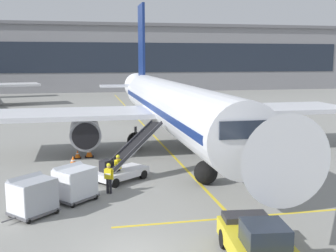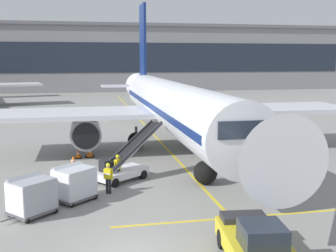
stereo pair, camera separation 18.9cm
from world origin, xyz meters
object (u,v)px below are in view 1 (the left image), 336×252
Objects in this scene: safety_cone_engine_keepout at (89,152)px; safety_cone_wingtip at (78,154)px; ground_crew_by_loader at (118,167)px; safety_cone_nose_mark at (73,161)px; baggage_cart_lead at (74,182)px; baggage_cart_second at (32,195)px; pushback_tug at (258,243)px; ground_crew_by_carts at (109,176)px; belt_loader at (124,166)px; parked_airplane at (171,106)px.

safety_cone_wingtip is at bearing -166.26° from safety_cone_engine_keepout.
ground_crew_by_loader is 7.42m from safety_cone_engine_keepout.
safety_cone_wingtip is 2.56m from safety_cone_nose_mark.
ground_crew_by_loader reaches higher than safety_cone_nose_mark.
baggage_cart_lead is 9.85m from safety_cone_wingtip.
safety_cone_engine_keepout is at bearing 67.29° from safety_cone_nose_mark.
baggage_cart_second reaches higher than safety_cone_wingtip.
ground_crew_by_carts is (-4.79, 9.35, 0.17)m from pushback_tug.
ground_crew_by_carts reaches higher than safety_cone_nose_mark.
ground_crew_by_loader is 2.75× the size of safety_cone_wingtip.
baggage_cart_second is 10.95m from pushback_tug.
belt_loader is 1.04× the size of pushback_tug.
belt_loader is 7.12m from safety_cone_wingtip.
ground_crew_by_carts is at bearing -118.88° from parked_airplane.
baggage_cart_second is at bearing -134.62° from ground_crew_by_loader.
safety_cone_nose_mark is (-3.14, 3.94, -0.54)m from belt_loader.
baggage_cart_lead is at bearing -132.13° from ground_crew_by_loader.
parked_airplane reaches higher than safety_cone_nose_mark.
baggage_cart_second is at bearing -138.22° from baggage_cart_lead.
safety_cone_wingtip is at bearing 109.41° from ground_crew_by_loader.
baggage_cart_lead is 10.80m from pushback_tug.
ground_crew_by_loader is at bearing -58.31° from safety_cone_nose_mark.
belt_loader is 7.01m from safety_cone_engine_keepout.
safety_cone_nose_mark is at bearing -112.71° from safety_cone_engine_keepout.
safety_cone_nose_mark is at bearing 121.69° from ground_crew_by_loader.
parked_airplane is at bearing 53.69° from baggage_cart_second.
parked_airplane is 8.40m from safety_cone_wingtip.
baggage_cart_second is (-1.96, -1.75, 0.00)m from baggage_cart_lead.
pushback_tug is at bearing -66.50° from safety_cone_nose_mark.
safety_cone_wingtip is (-6.58, 18.32, -0.52)m from pushback_tug.
ground_crew_by_loader is (-0.39, -0.51, 0.08)m from belt_loader.
baggage_cart_lead is 10.10m from safety_cone_engine_keepout.
parked_airplane is at bearing 55.97° from baggage_cart_lead.
safety_cone_wingtip is 0.80× the size of safety_cone_nose_mark.
baggage_cart_second reaches higher than safety_cone_nose_mark.
pushback_tug is (-0.97, -19.80, -2.85)m from parked_airplane.
safety_cone_engine_keepout is (-0.91, 9.19, -0.64)m from ground_crew_by_carts.
ground_crew_by_carts reaches higher than safety_cone_engine_keepout.
pushback_tug reaches higher than safety_cone_nose_mark.
baggage_cart_lead is 0.56× the size of pushback_tug.
parked_airplane is 23.02× the size of ground_crew_by_loader.
baggage_cart_lead is at bearing -124.03° from parked_airplane.
baggage_cart_lead reaches higher than safety_cone_nose_mark.
baggage_cart_lead is at bearing -155.61° from ground_crew_by_carts.
parked_airplane is at bearing 87.19° from pushback_tug.
baggage_cart_lead is at bearing 128.06° from pushback_tug.
parked_airplane is 15.68× the size of baggage_cart_second.
safety_cone_wingtip is at bearing 113.77° from belt_loader.
belt_loader reaches higher than safety_cone_nose_mark.
baggage_cart_lead is at bearing 41.78° from baggage_cart_second.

